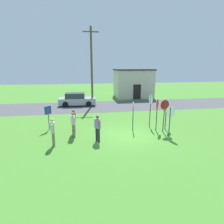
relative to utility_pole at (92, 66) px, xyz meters
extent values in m
plane|color=#47842D|center=(1.68, -10.73, -4.66)|extent=(80.00, 80.00, 0.00)
cube|color=#4C4C51|center=(1.68, -0.83, -4.66)|extent=(60.00, 6.40, 0.01)
cube|color=beige|center=(6.53, 5.32, -2.66)|extent=(5.35, 4.25, 4.00)
cube|color=#383333|center=(6.53, 5.32, -0.55)|extent=(5.55, 4.45, 0.20)
cube|color=black|center=(6.53, 3.18, -3.61)|extent=(1.10, 0.08, 2.10)
cylinder|color=brown|center=(0.00, 0.00, -0.19)|extent=(0.24, 0.24, 8.95)
cube|color=brown|center=(0.00, 0.00, 3.69)|extent=(1.80, 0.12, 0.12)
cube|color=#A5A8AD|center=(-1.79, 0.13, -4.13)|extent=(4.38, 2.01, 0.76)
cube|color=#2D333D|center=(-2.04, 0.14, -3.45)|extent=(2.31, 1.64, 0.60)
cylinder|color=black|center=(-0.41, 0.96, -4.34)|extent=(0.65, 0.25, 0.64)
cylinder|color=black|center=(-0.50, -0.84, -4.34)|extent=(0.65, 0.25, 0.64)
cylinder|color=black|center=(-3.08, 1.09, -4.34)|extent=(0.65, 0.25, 0.64)
cylinder|color=black|center=(-3.17, -0.71, -4.34)|extent=(0.65, 0.25, 0.64)
cylinder|color=#474C4C|center=(4.38, -10.53, -3.51)|extent=(0.10, 0.17, 2.30)
cylinder|color=white|center=(4.38, -10.53, -2.67)|extent=(0.74, 0.17, 0.74)
cylinder|color=red|center=(4.38, -10.54, -2.67)|extent=(0.68, 0.16, 0.69)
cylinder|color=#474C4C|center=(3.98, -10.17, -3.51)|extent=(0.10, 0.10, 2.31)
cylinder|color=white|center=(3.98, -10.17, -2.70)|extent=(0.49, 0.69, 0.84)
cylinder|color=red|center=(3.99, -10.17, -2.70)|extent=(0.46, 0.64, 0.78)
cylinder|color=#474C4C|center=(4.40, -11.39, -3.67)|extent=(0.09, 0.09, 1.98)
cylinder|color=white|center=(4.40, -11.39, -2.98)|extent=(0.29, 0.67, 0.72)
cylinder|color=red|center=(4.41, -11.39, -2.98)|extent=(0.27, 0.62, 0.67)
cylinder|color=#474C4C|center=(3.88, -9.14, -3.43)|extent=(0.10, 0.07, 2.45)
cylinder|color=white|center=(3.88, -9.14, -2.51)|extent=(0.03, 0.72, 0.72)
cylinder|color=red|center=(3.89, -9.14, -2.51)|extent=(0.03, 0.67, 0.67)
cylinder|color=#474C4C|center=(2.34, -9.76, -3.64)|extent=(0.09, 0.09, 2.05)
cylinder|color=white|center=(2.34, -9.76, -2.97)|extent=(0.23, 0.83, 0.86)
cylinder|color=red|center=(2.33, -9.75, -2.97)|extent=(0.22, 0.77, 0.80)
cylinder|color=#474C4C|center=(4.80, -9.94, -3.62)|extent=(0.10, 0.10, 2.09)
cylinder|color=white|center=(4.80, -9.94, -2.91)|extent=(0.53, 0.62, 0.80)
cylinder|color=red|center=(4.81, -9.95, -2.91)|extent=(0.50, 0.57, 0.74)
cylinder|color=#4C5670|center=(-1.89, -9.66, -4.22)|extent=(0.14, 0.14, 0.88)
cylinder|color=#4C5670|center=(-1.93, -9.88, -4.22)|extent=(0.14, 0.14, 0.88)
cube|color=#333338|center=(-1.91, -9.77, -3.49)|extent=(0.27, 0.39, 0.58)
cylinder|color=#333338|center=(-1.87, -9.53, -3.51)|extent=(0.09, 0.09, 0.52)
cylinder|color=#333338|center=(-1.94, -10.01, -3.51)|extent=(0.09, 0.09, 0.52)
sphere|color=brown|center=(-1.91, -9.77, -3.07)|extent=(0.21, 0.21, 0.21)
cylinder|color=#7A6B56|center=(-3.05, -11.70, -4.22)|extent=(0.14, 0.14, 0.88)
cylinder|color=#7A6B56|center=(-3.03, -11.92, -4.22)|extent=(0.14, 0.14, 0.88)
cube|color=beige|center=(-3.04, -11.81, -3.49)|extent=(0.24, 0.37, 0.58)
cylinder|color=beige|center=(-3.05, -11.57, -3.51)|extent=(0.09, 0.09, 0.52)
cylinder|color=beige|center=(-3.03, -12.05, -3.51)|extent=(0.09, 0.09, 0.52)
sphere|color=beige|center=(-3.04, -11.81, -3.07)|extent=(0.21, 0.21, 0.21)
cylinder|color=#2D2D33|center=(-0.47, -11.44, -4.22)|extent=(0.14, 0.14, 0.88)
cylinder|color=#2D2D33|center=(-0.35, -11.63, -4.22)|extent=(0.14, 0.14, 0.88)
cube|color=#9E7AB2|center=(-0.41, -11.53, -3.49)|extent=(0.38, 0.42, 0.58)
cylinder|color=#9E7AB2|center=(-0.54, -11.33, -3.51)|extent=(0.09, 0.09, 0.52)
cylinder|color=#9E7AB2|center=(-0.28, -11.73, -3.51)|extent=(0.09, 0.09, 0.52)
sphere|color=brown|center=(-0.41, -11.53, -3.07)|extent=(0.21, 0.21, 0.21)
cylinder|color=#7A6B56|center=(-1.95, -10.38, -4.22)|extent=(0.14, 0.14, 0.88)
cylinder|color=#7A6B56|center=(-1.88, -10.59, -4.22)|extent=(0.14, 0.14, 0.88)
cube|color=beige|center=(-1.92, -10.49, -3.49)|extent=(0.33, 0.41, 0.58)
cylinder|color=beige|center=(-2.00, -10.26, -3.51)|extent=(0.09, 0.09, 0.52)
cylinder|color=beige|center=(-1.84, -10.71, -3.51)|extent=(0.09, 0.09, 0.52)
sphere|color=#9E7051|center=(-1.92, -10.49, -3.07)|extent=(0.21, 0.21, 0.21)
cylinder|color=#4C4C51|center=(-3.77, -8.63, -3.77)|extent=(0.06, 0.06, 1.78)
cube|color=#1E389E|center=(-3.77, -8.63, -3.18)|extent=(0.41, 0.47, 0.60)
camera|label=1|loc=(-1.34, -22.65, -0.07)|focal=30.33mm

